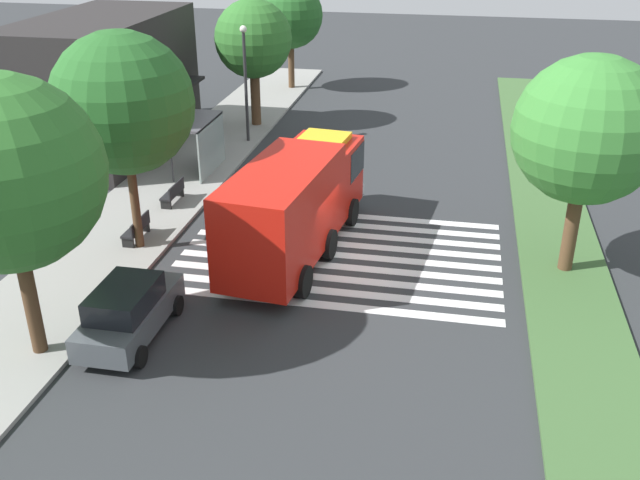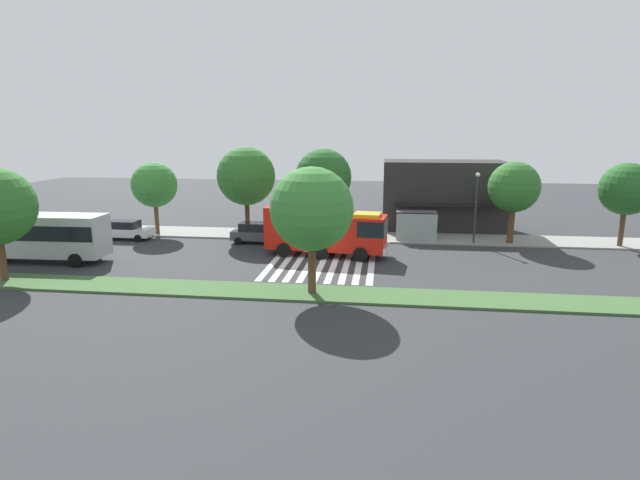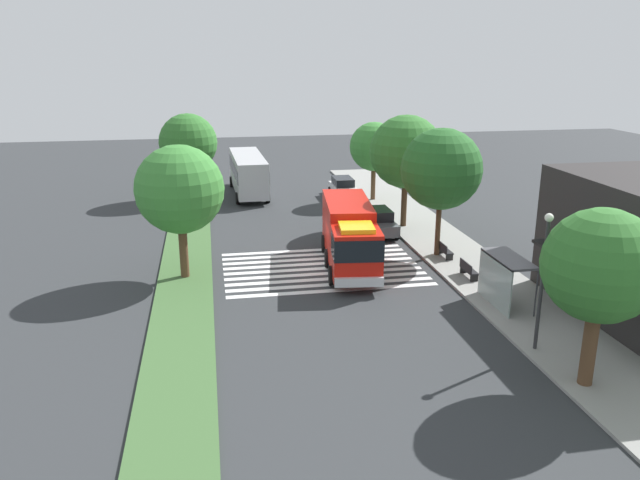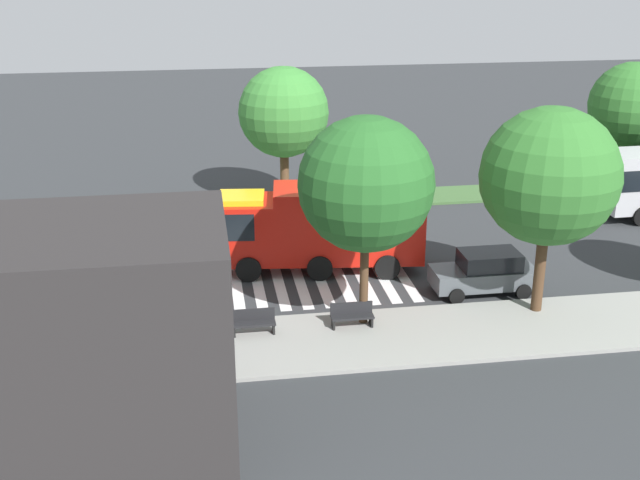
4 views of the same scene
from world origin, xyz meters
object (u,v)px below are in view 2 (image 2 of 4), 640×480
at_px(sidewalk_tree_far_east, 627,189).
at_px(fire_truck, 328,229).
at_px(sidewalk_tree_center, 323,177).
at_px(sidewalk_tree_east, 514,187).
at_px(transit_bus, 38,234).
at_px(median_tree_west, 312,209).
at_px(parked_car_west, 126,230).
at_px(bench_near_shelter, 370,233).
at_px(parked_car_mid, 256,233).
at_px(bench_west_of_shelter, 329,232).
at_px(street_lamp, 476,202).
at_px(bus_stop_shelter, 417,220).
at_px(sidewalk_tree_far_west, 154,185).
at_px(sidewalk_tree_west, 246,176).

bearing_deg(sidewalk_tree_far_east, fire_truck, -166.22).
height_order(sidewalk_tree_center, sidewalk_tree_east, sidewalk_tree_center).
relative_size(transit_bus, median_tree_west, 1.37).
height_order(sidewalk_tree_east, median_tree_west, median_tree_west).
height_order(transit_bus, sidewalk_tree_east, sidewalk_tree_east).
xyz_separation_m(parked_car_west, sidewalk_tree_east, (33.48, 2.20, 4.01)).
bearing_deg(parked_car_west, bench_near_shelter, 6.98).
bearing_deg(sidewalk_tree_far_east, parked_car_mid, -175.86).
height_order(parked_car_mid, median_tree_west, median_tree_west).
bearing_deg(bench_west_of_shelter, street_lamp, -3.16).
bearing_deg(bench_west_of_shelter, sidewalk_tree_center, -149.61).
height_order(bus_stop_shelter, sidewalk_tree_far_west, sidewalk_tree_far_west).
xyz_separation_m(parked_car_west, sidewalk_tree_west, (10.55, 2.20, 4.66)).
relative_size(parked_car_mid, sidewalk_tree_west, 0.54).
relative_size(sidewalk_tree_west, sidewalk_tree_east, 1.16).
bearing_deg(parked_car_west, bench_west_of_shelter, 8.31).
bearing_deg(fire_truck, street_lamp, 31.13).
bearing_deg(median_tree_west, sidewalk_tree_east, 46.07).
height_order(bus_stop_shelter, sidewalk_tree_far_east, sidewalk_tree_far_east).
xyz_separation_m(parked_car_west, parked_car_mid, (11.88, -0.00, 0.03)).
bearing_deg(sidewalk_tree_west, fire_truck, -36.15).
bearing_deg(parked_car_west, bus_stop_shelter, 5.89).
xyz_separation_m(bench_near_shelter, sidewalk_tree_east, (11.86, -0.29, 4.28)).
xyz_separation_m(bench_west_of_shelter, sidewalk_tree_center, (-0.50, -0.29, 4.95)).
xyz_separation_m(parked_car_mid, sidewalk_tree_west, (-1.33, 2.20, 4.63)).
height_order(sidewalk_tree_far_west, sidewalk_tree_far_east, sidewalk_tree_far_east).
relative_size(sidewalk_tree_far_west, median_tree_west, 0.88).
xyz_separation_m(parked_car_mid, bench_west_of_shelter, (6.06, 2.49, -0.31)).
height_order(bench_west_of_shelter, street_lamp, street_lamp).
xyz_separation_m(bench_near_shelter, sidewalk_tree_far_east, (20.68, -0.29, 4.26)).
bearing_deg(fire_truck, parked_car_west, 175.54).
xyz_separation_m(transit_bus, street_lamp, (32.90, 9.94, 1.58)).
height_order(sidewalk_tree_east, sidewalk_tree_far_east, sidewalk_tree_east).
xyz_separation_m(bench_near_shelter, street_lamp, (8.81, -0.69, 3.08)).
relative_size(sidewalk_tree_center, sidewalk_tree_east, 1.14).
bearing_deg(street_lamp, bench_west_of_shelter, 176.84).
relative_size(parked_car_mid, bench_near_shelter, 2.68).
bearing_deg(fire_truck, transit_bus, -161.26).
distance_m(parked_car_mid, transit_bus, 16.54).
height_order(fire_truck, sidewalk_tree_east, sidewalk_tree_east).
xyz_separation_m(fire_truck, street_lamp, (11.90, 5.43, 1.60)).
relative_size(bench_near_shelter, sidewalk_tree_far_west, 0.24).
bearing_deg(transit_bus, sidewalk_tree_far_west, -114.62).
height_order(parked_car_west, street_lamp, street_lamp).
relative_size(fire_truck, parked_car_mid, 2.26).
relative_size(parked_car_west, bench_west_of_shelter, 2.86).
relative_size(fire_truck, sidewalk_tree_center, 1.23).
height_order(bench_west_of_shelter, sidewalk_tree_far_east, sidewalk_tree_far_east).
relative_size(bus_stop_shelter, sidewalk_tree_east, 0.51).
bearing_deg(fire_truck, sidewalk_tree_west, 150.46).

